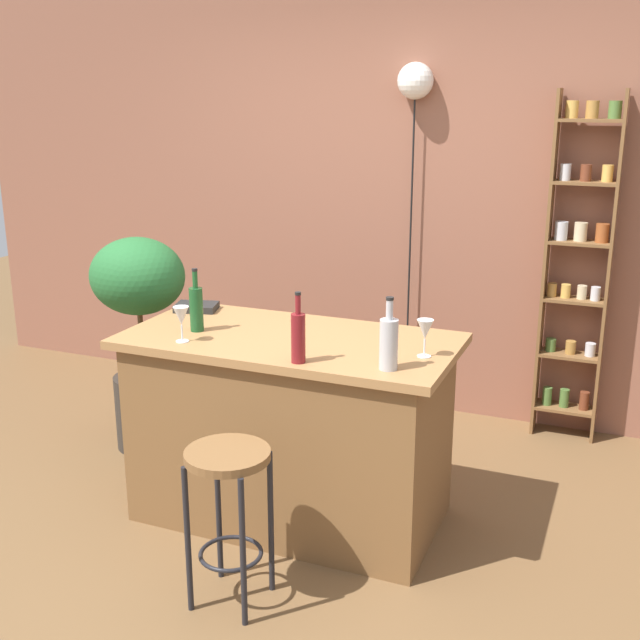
{
  "coord_description": "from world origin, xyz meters",
  "views": [
    {
      "loc": [
        1.45,
        -2.85,
        2.0
      ],
      "look_at": [
        0.05,
        0.55,
        0.94
      ],
      "focal_mm": 44.12,
      "sensor_mm": 36.0,
      "label": 1
    }
  ],
  "objects_px": {
    "bar_stool": "(229,490)",
    "cookbook": "(196,307)",
    "plant_stool": "(146,411)",
    "bottle_sauce_amber": "(389,342)",
    "bottle_olive_oil": "(298,336)",
    "wine_glass_left": "(181,317)",
    "pendant_globe_light": "(415,86)",
    "spice_shelf": "(577,265)",
    "potted_plant": "(138,285)",
    "wine_glass_center": "(425,330)",
    "bottle_vinegar": "(196,308)"
  },
  "relations": [
    {
      "from": "bottle_vinegar",
      "to": "pendant_globe_light",
      "type": "relative_size",
      "value": 0.14
    },
    {
      "from": "plant_stool",
      "to": "potted_plant",
      "type": "distance_m",
      "value": 0.76
    },
    {
      "from": "bottle_vinegar",
      "to": "bottle_sauce_amber",
      "type": "xyz_separation_m",
      "value": [
        1.0,
        -0.17,
        0.0
      ]
    },
    {
      "from": "bar_stool",
      "to": "cookbook",
      "type": "relative_size",
      "value": 3.17
    },
    {
      "from": "bottle_sauce_amber",
      "to": "pendant_globe_light",
      "type": "bearing_deg",
      "value": 103.47
    },
    {
      "from": "potted_plant",
      "to": "bottle_vinegar",
      "type": "relative_size",
      "value": 2.68
    },
    {
      "from": "bottle_sauce_amber",
      "to": "wine_glass_left",
      "type": "distance_m",
      "value": 0.97
    },
    {
      "from": "potted_plant",
      "to": "wine_glass_center",
      "type": "bearing_deg",
      "value": -14.01
    },
    {
      "from": "potted_plant",
      "to": "pendant_globe_light",
      "type": "distance_m",
      "value": 1.99
    },
    {
      "from": "spice_shelf",
      "to": "bottle_vinegar",
      "type": "distance_m",
      "value": 2.23
    },
    {
      "from": "bar_stool",
      "to": "bottle_olive_oil",
      "type": "height_order",
      "value": "bottle_olive_oil"
    },
    {
      "from": "plant_stool",
      "to": "bottle_sauce_amber",
      "type": "relative_size",
      "value": 1.42
    },
    {
      "from": "bottle_olive_oil",
      "to": "wine_glass_left",
      "type": "bearing_deg",
      "value": 174.4
    },
    {
      "from": "bar_stool",
      "to": "wine_glass_center",
      "type": "xyz_separation_m",
      "value": [
        0.59,
        0.67,
        0.54
      ]
    },
    {
      "from": "wine_glass_center",
      "to": "pendant_globe_light",
      "type": "xyz_separation_m",
      "value": [
        -0.52,
        1.58,
        1.01
      ]
    },
    {
      "from": "spice_shelf",
      "to": "bottle_vinegar",
      "type": "height_order",
      "value": "spice_shelf"
    },
    {
      "from": "wine_glass_center",
      "to": "bottle_sauce_amber",
      "type": "bearing_deg",
      "value": -114.25
    },
    {
      "from": "plant_stool",
      "to": "wine_glass_center",
      "type": "xyz_separation_m",
      "value": [
        1.76,
        -0.44,
        0.82
      ]
    },
    {
      "from": "bottle_sauce_amber",
      "to": "wine_glass_left",
      "type": "relative_size",
      "value": 1.85
    },
    {
      "from": "plant_stool",
      "to": "pendant_globe_light",
      "type": "relative_size",
      "value": 0.2
    },
    {
      "from": "potted_plant",
      "to": "wine_glass_left",
      "type": "relative_size",
      "value": 4.92
    },
    {
      "from": "spice_shelf",
      "to": "pendant_globe_light",
      "type": "height_order",
      "value": "pendant_globe_light"
    },
    {
      "from": "bottle_sauce_amber",
      "to": "wine_glass_left",
      "type": "height_order",
      "value": "bottle_sauce_amber"
    },
    {
      "from": "potted_plant",
      "to": "pendant_globe_light",
      "type": "height_order",
      "value": "pendant_globe_light"
    },
    {
      "from": "potted_plant",
      "to": "bottle_olive_oil",
      "type": "height_order",
      "value": "potted_plant"
    },
    {
      "from": "spice_shelf",
      "to": "cookbook",
      "type": "distance_m",
      "value": 2.18
    },
    {
      "from": "bar_stool",
      "to": "plant_stool",
      "type": "distance_m",
      "value": 1.64
    },
    {
      "from": "plant_stool",
      "to": "bottle_sauce_amber",
      "type": "bearing_deg",
      "value": -21.28
    },
    {
      "from": "wine_glass_left",
      "to": "wine_glass_center",
      "type": "xyz_separation_m",
      "value": [
        1.07,
        0.21,
        0.0
      ]
    },
    {
      "from": "potted_plant",
      "to": "cookbook",
      "type": "relative_size",
      "value": 3.84
    },
    {
      "from": "bottle_vinegar",
      "to": "bottle_olive_oil",
      "type": "relative_size",
      "value": 0.99
    },
    {
      "from": "bottle_vinegar",
      "to": "bottle_sauce_amber",
      "type": "bearing_deg",
      "value": -9.62
    },
    {
      "from": "spice_shelf",
      "to": "pendant_globe_light",
      "type": "bearing_deg",
      "value": 177.58
    },
    {
      "from": "pendant_globe_light",
      "to": "bottle_sauce_amber",
      "type": "bearing_deg",
      "value": -76.53
    },
    {
      "from": "bottle_olive_oil",
      "to": "plant_stool",
      "type": "bearing_deg",
      "value": 151.21
    },
    {
      "from": "bar_stool",
      "to": "wine_glass_center",
      "type": "relative_size",
      "value": 4.06
    },
    {
      "from": "spice_shelf",
      "to": "potted_plant",
      "type": "height_order",
      "value": "spice_shelf"
    },
    {
      "from": "plant_stool",
      "to": "pendant_globe_light",
      "type": "distance_m",
      "value": 2.48
    },
    {
      "from": "plant_stool",
      "to": "cookbook",
      "type": "relative_size",
      "value": 2.06
    },
    {
      "from": "wine_glass_center",
      "to": "cookbook",
      "type": "relative_size",
      "value": 0.78
    },
    {
      "from": "wine_glass_center",
      "to": "wine_glass_left",
      "type": "bearing_deg",
      "value": -168.74
    },
    {
      "from": "bar_stool",
      "to": "wine_glass_left",
      "type": "bearing_deg",
      "value": 135.86
    },
    {
      "from": "spice_shelf",
      "to": "bottle_vinegar",
      "type": "xyz_separation_m",
      "value": [
        -1.58,
        -1.57,
        -0.02
      ]
    },
    {
      "from": "bar_stool",
      "to": "bottle_vinegar",
      "type": "height_order",
      "value": "bottle_vinegar"
    },
    {
      "from": "bottle_olive_oil",
      "to": "wine_glass_center",
      "type": "relative_size",
      "value": 1.85
    },
    {
      "from": "wine_glass_center",
      "to": "cookbook",
      "type": "bearing_deg",
      "value": 167.97
    },
    {
      "from": "spice_shelf",
      "to": "bottle_olive_oil",
      "type": "height_order",
      "value": "spice_shelf"
    },
    {
      "from": "bottle_olive_oil",
      "to": "pendant_globe_light",
      "type": "height_order",
      "value": "pendant_globe_light"
    },
    {
      "from": "spice_shelf",
      "to": "wine_glass_left",
      "type": "xyz_separation_m",
      "value": [
        -1.55,
        -1.75,
        -0.01
      ]
    },
    {
      "from": "spice_shelf",
      "to": "bottle_sauce_amber",
      "type": "distance_m",
      "value": 1.84
    }
  ]
}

